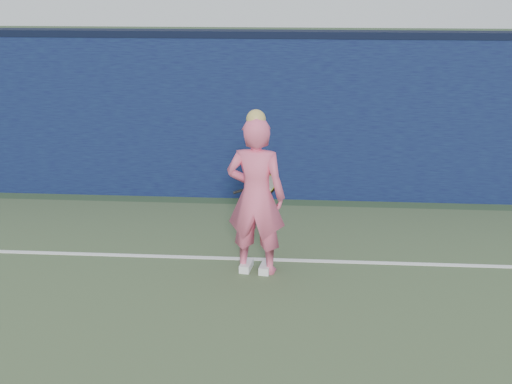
{
  "coord_description": "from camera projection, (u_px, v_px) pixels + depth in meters",
  "views": [
    {
      "loc": [
        -0.47,
        -3.32,
        3.42
      ],
      "look_at": [
        -0.97,
        3.7,
        1.01
      ],
      "focal_mm": 45.0,
      "sensor_mm": 36.0,
      "label": 1
    }
  ],
  "objects": [
    {
      "name": "player",
      "position": [
        256.0,
        196.0,
        7.46
      ],
      "size": [
        0.75,
        0.55,
        1.98
      ],
      "rotation": [
        0.0,
        0.0,
        3.0
      ],
      "color": "#EE5C81",
      "rests_on": "ground"
    },
    {
      "name": "racket",
      "position": [
        264.0,
        184.0,
        7.91
      ],
      "size": [
        0.56,
        0.18,
        0.3
      ],
      "rotation": [
        0.0,
        0.0,
        0.12
      ],
      "color": "black",
      "rests_on": "ground"
    },
    {
      "name": "wall_cap",
      "position": [
        334.0,
        34.0,
        9.51
      ],
      "size": [
        24.0,
        0.42,
        0.1
      ],
      "primitive_type": "cube",
      "color": "black",
      "rests_on": "backstop_wall"
    },
    {
      "name": "backstop_wall",
      "position": [
        331.0,
        120.0,
        9.94
      ],
      "size": [
        24.0,
        0.4,
        2.5
      ],
      "primitive_type": "cube",
      "color": "#0C0E37",
      "rests_on": "ground"
    }
  ]
}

